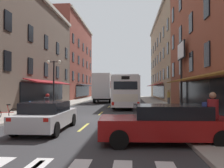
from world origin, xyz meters
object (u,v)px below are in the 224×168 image
(pedestrian_near, at_px, (212,116))
(pedestrian_mid, at_px, (169,97))
(sedan_near, at_px, (110,96))
(box_truck, at_px, (103,88))
(bicycle_mid, at_px, (5,114))
(sedan_mid, at_px, (47,116))
(bicycle_near, at_px, (36,108))
(billboard_sign, at_px, (181,59))
(transit_bus, at_px, (126,91))
(street_lamp_twin, at_px, (54,81))
(sedan_far, at_px, (166,123))
(motorcycle_rider, at_px, (47,108))

(pedestrian_near, relative_size, pedestrian_mid, 0.99)
(sedan_near, relative_size, pedestrian_mid, 2.51)
(sedan_near, distance_m, pedestrian_near, 33.24)
(box_truck, height_order, bicycle_mid, box_truck)
(sedan_near, xyz_separation_m, pedestrian_near, (6.67, -32.56, 0.38))
(bicycle_mid, bearing_deg, sedan_mid, -34.65)
(bicycle_mid, bearing_deg, sedan_near, 82.67)
(sedan_near, xyz_separation_m, pedestrian_mid, (8.24, -14.59, 0.37))
(bicycle_near, bearing_deg, billboard_sign, 20.87)
(sedan_mid, distance_m, pedestrian_mid, 17.73)
(sedan_mid, bearing_deg, transit_bus, 77.17)
(sedan_near, relative_size, sedan_mid, 1.01)
(transit_bus, distance_m, sedan_mid, 15.28)
(sedan_near, bearing_deg, pedestrian_mid, -60.55)
(sedan_mid, relative_size, street_lamp_twin, 0.94)
(sedan_far, relative_size, bicycle_near, 2.86)
(sedan_far, height_order, bicycle_mid, sedan_far)
(box_truck, relative_size, pedestrian_mid, 4.07)
(sedan_far, relative_size, bicycle_mid, 2.88)
(motorcycle_rider, xyz_separation_m, street_lamp_twin, (-1.85, 6.33, 1.99))
(billboard_sign, height_order, box_truck, billboard_sign)
(sedan_far, bearing_deg, transit_bus, 96.23)
(billboard_sign, distance_m, motorcycle_rider, 12.70)
(bicycle_near, distance_m, pedestrian_mid, 15.00)
(pedestrian_mid, bearing_deg, billboard_sign, -161.77)
(bicycle_mid, bearing_deg, box_truck, 79.69)
(transit_bus, bearing_deg, billboard_sign, -39.62)
(sedan_far, distance_m, pedestrian_mid, 17.87)
(street_lamp_twin, bearing_deg, motorcycle_rider, -73.71)
(box_truck, bearing_deg, sedan_mid, -89.93)
(sedan_near, distance_m, street_lamp_twin, 20.26)
(billboard_sign, bearing_deg, street_lamp_twin, -179.22)
(sedan_far, distance_m, bicycle_mid, 9.78)
(billboard_sign, distance_m, bicycle_mid, 15.18)
(sedan_near, height_order, pedestrian_mid, pedestrian_mid)
(sedan_far, bearing_deg, pedestrian_mid, 80.12)
(bicycle_near, height_order, bicycle_mid, same)
(billboard_sign, relative_size, pedestrian_mid, 3.52)
(transit_bus, xyz_separation_m, bicycle_near, (-6.61, -8.80, -1.23))
(sedan_far, distance_m, motorcycle_rider, 9.05)
(pedestrian_near, bearing_deg, motorcycle_rider, -90.53)
(bicycle_near, bearing_deg, bicycle_mid, -94.86)
(pedestrian_mid, bearing_deg, motorcycle_rider, 154.63)
(transit_bus, distance_m, sedan_near, 15.79)
(box_truck, xyz_separation_m, street_lamp_twin, (-3.39, -11.29, 0.62))
(sedan_far, bearing_deg, motorcycle_rider, 138.56)
(sedan_near, bearing_deg, box_truck, -90.51)
(street_lamp_twin, bearing_deg, bicycle_near, -87.44)
(sedan_far, bearing_deg, box_truck, 102.52)
(box_truck, bearing_deg, bicycle_near, -101.55)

